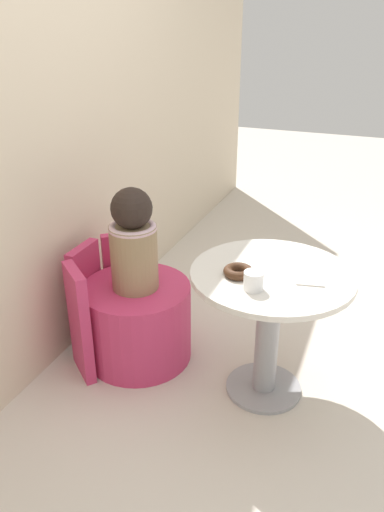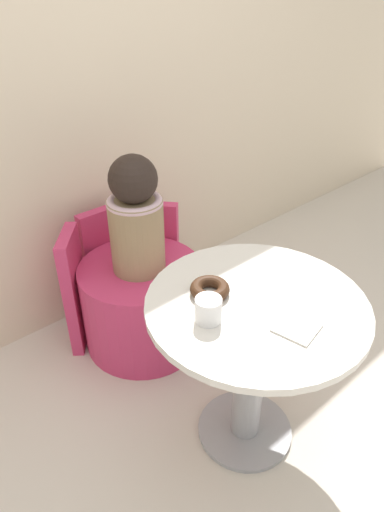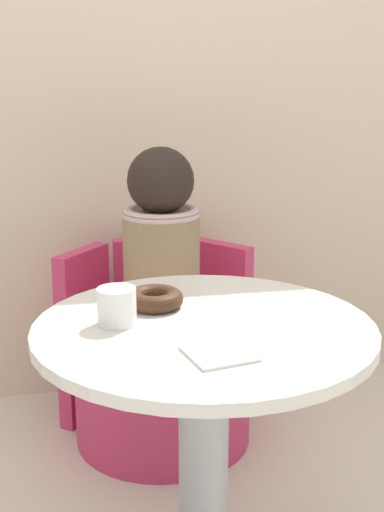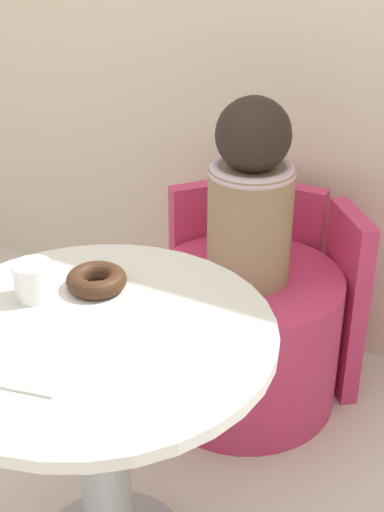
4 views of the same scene
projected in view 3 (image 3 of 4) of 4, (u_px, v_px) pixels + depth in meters
back_wall at (107, 41)px, 2.29m from camera, size 6.00×0.06×2.40m
round_table at (204, 402)px, 1.48m from camera, size 0.70×0.70×0.62m
tub_chair at (163, 377)px, 2.18m from camera, size 0.54×0.54×0.40m
booth_backrest at (152, 326)px, 2.37m from camera, size 0.63×0.23×0.57m
child_figure at (161, 237)px, 2.06m from camera, size 0.23×0.23×0.50m
donut at (156, 299)px, 1.53m from camera, size 0.13×0.13×0.04m
cup at (117, 306)px, 1.43m from camera, size 0.08×0.08×0.08m
paper_napkin at (219, 354)px, 1.28m from camera, size 0.13×0.13×0.01m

